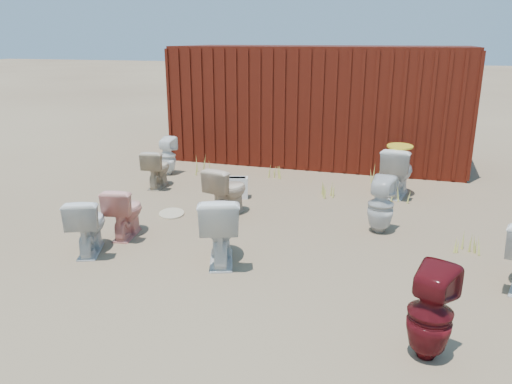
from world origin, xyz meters
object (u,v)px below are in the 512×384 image
(shipping_container, at_px, (320,104))
(toilet_front_maroon, at_px, (430,313))
(toilet_back_beige_left, at_px, (157,168))
(toilet_back_yellowlid, at_px, (398,172))
(toilet_front_pink, at_px, (125,211))
(loose_tank, at_px, (233,188))
(toilet_front_a, at_px, (88,225))
(toilet_back_beige_right, at_px, (227,191))
(toilet_back_e, at_px, (381,205))
(toilet_back_a, at_px, (167,156))
(toilet_front_c, at_px, (220,228))

(shipping_container, distance_m, toilet_front_maroon, 7.32)
(shipping_container, bearing_deg, toilet_back_beige_left, -126.54)
(toilet_back_yellowlid, bearing_deg, shipping_container, -43.49)
(toilet_front_pink, distance_m, loose_tank, 2.17)
(toilet_front_a, xyz_separation_m, loose_tank, (0.94, 2.62, -0.19))
(toilet_back_beige_right, xyz_separation_m, toilet_back_e, (2.24, -0.04, 0.02))
(toilet_front_maroon, distance_m, toilet_back_yellowlid, 4.59)
(toilet_back_beige_left, xyz_separation_m, toilet_back_e, (3.94, -1.04, 0.05))
(shipping_container, relative_size, toilet_back_a, 8.14)
(toilet_front_pink, distance_m, toilet_back_beige_right, 1.56)
(toilet_front_maroon, relative_size, toilet_back_a, 1.11)
(shipping_container, relative_size, loose_tank, 12.00)
(toilet_front_c, bearing_deg, toilet_back_yellowlid, -139.70)
(shipping_container, distance_m, toilet_back_yellowlid, 3.06)
(toilet_front_a, bearing_deg, toilet_front_maroon, 143.38)
(toilet_front_c, xyz_separation_m, toilet_back_yellowlid, (1.88, 3.33, -0.00))
(toilet_front_c, relative_size, loose_tank, 1.67)
(shipping_container, relative_size, toilet_front_pink, 8.65)
(toilet_back_yellowlid, xyz_separation_m, toilet_back_e, (-0.15, -1.79, -0.03))
(toilet_back_a, bearing_deg, toilet_back_e, 157.13)
(toilet_front_maroon, distance_m, toilet_back_beige_right, 3.98)
(toilet_front_a, bearing_deg, shipping_container, -128.93)
(toilet_back_beige_left, bearing_deg, toilet_back_beige_right, 142.41)
(toilet_back_beige_right, bearing_deg, toilet_front_c, 122.80)
(toilet_front_c, distance_m, toilet_back_beige_left, 3.39)
(toilet_front_c, relative_size, toilet_back_a, 1.14)
(toilet_front_pink, height_order, toilet_back_a, toilet_back_a)
(shipping_container, height_order, toilet_back_yellowlid, shipping_container)
(toilet_front_a, height_order, toilet_back_yellowlid, toilet_back_yellowlid)
(toilet_back_beige_right, relative_size, toilet_back_e, 0.96)
(toilet_front_a, height_order, toilet_back_beige_right, toilet_back_beige_right)
(toilet_back_beige_left, bearing_deg, shipping_container, -133.68)
(toilet_front_a, relative_size, toilet_back_beige_right, 0.97)
(toilet_front_pink, xyz_separation_m, toilet_back_yellowlid, (3.38, 2.96, 0.07))
(toilet_front_pink, distance_m, toilet_back_beige_left, 2.32)
(shipping_container, height_order, toilet_back_beige_right, shipping_container)
(toilet_front_pink, height_order, toilet_front_c, toilet_front_c)
(shipping_container, xyz_separation_m, toilet_back_beige_right, (-0.60, -4.12, -0.83))
(toilet_front_pink, relative_size, toilet_back_e, 0.89)
(toilet_front_maroon, bearing_deg, toilet_back_beige_right, -22.91)
(toilet_front_maroon, xyz_separation_m, toilet_back_beige_right, (-2.82, 2.81, -0.03))
(toilet_front_a, relative_size, toilet_back_yellowlid, 0.87)
(shipping_container, bearing_deg, toilet_back_e, -68.55)
(toilet_back_yellowlid, bearing_deg, toilet_back_beige_right, 45.87)
(toilet_back_a, distance_m, toilet_back_yellowlid, 4.32)
(shipping_container, distance_m, loose_tank, 3.56)
(toilet_front_a, height_order, loose_tank, toilet_front_a)
(toilet_back_a, height_order, toilet_back_e, toilet_back_e)
(toilet_front_maroon, distance_m, loose_tank, 4.72)
(toilet_back_yellowlid, bearing_deg, toilet_front_maroon, 104.95)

